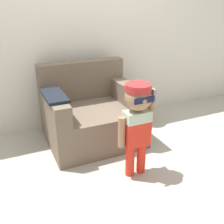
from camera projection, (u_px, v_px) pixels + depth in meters
name	position (u px, v px, depth m)	size (l,w,h in m)	color
ground_plane	(109.00, 137.00, 3.18)	(10.00, 10.00, 0.00)	#ADA89E
wall_back	(88.00, 21.00, 3.19)	(10.00, 0.05, 2.60)	silver
armchair	(91.00, 114.00, 3.04)	(1.06, 0.89, 0.87)	#6B5B4C
person_child	(137.00, 117.00, 2.29)	(0.37, 0.27, 0.89)	red
side_table	(143.00, 103.00, 3.47)	(0.30, 0.30, 0.46)	beige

